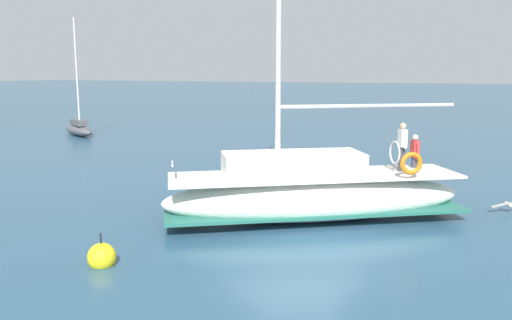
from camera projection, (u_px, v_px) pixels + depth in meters
name	position (u px, v px, depth m)	size (l,w,h in m)	color
ground_plane	(300.00, 227.00, 15.72)	(400.00, 400.00, 0.00)	#284C66
main_sailboat	(312.00, 192.00, 16.34)	(7.09, 9.43, 14.35)	white
moored_catamaran	(78.00, 128.00, 38.00)	(3.39, 4.65, 8.41)	#4C4C51
seagull	(509.00, 205.00, 17.24)	(0.72, 1.20, 0.18)	silver
mooring_buoy	(102.00, 257.00, 12.60)	(0.69, 0.69, 0.95)	yellow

